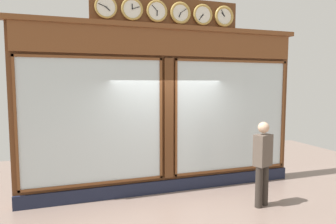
# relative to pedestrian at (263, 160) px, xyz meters

# --- Properties ---
(shop_facade) EXTENTS (6.43, 0.42, 4.26)m
(shop_facade) POSITION_rel_pedestrian_xyz_m (1.51, -1.47, 0.96)
(shop_facade) COLOR #5B3319
(shop_facade) RESTS_ON ground_plane
(pedestrian) EXTENTS (0.41, 0.33, 1.69)m
(pedestrian) POSITION_rel_pedestrian_xyz_m (0.00, 0.00, 0.00)
(pedestrian) COLOR #312A24
(pedestrian) RESTS_ON ground_plane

